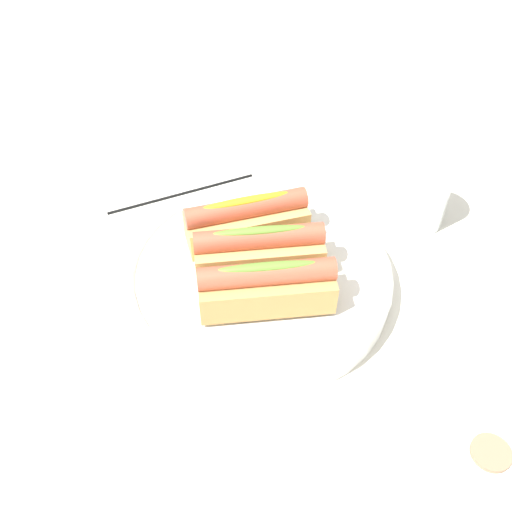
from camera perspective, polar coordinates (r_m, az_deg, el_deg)
name	(u,v)px	position (r m, az deg, el deg)	size (l,w,h in m)	color
ground_plane	(254,278)	(0.74, -0.21, -2.16)	(2.40, 2.40, 0.00)	silver
serving_bowl	(256,277)	(0.71, 0.00, -2.03)	(0.32, 0.32, 0.04)	white
hotdog_front	(247,220)	(0.72, -0.93, 3.52)	(0.16, 0.07, 0.06)	tan
hotdog_back	(256,251)	(0.68, 0.00, 0.46)	(0.16, 0.10, 0.06)	tan
hotdog_side	(267,286)	(0.64, 1.04, -2.96)	(0.16, 0.10, 0.06)	tan
water_glass	(422,199)	(0.82, 15.90, 5.39)	(0.07, 0.07, 0.09)	white
paper_towel_roll	(468,489)	(0.55, 19.96, -20.58)	(0.11, 0.11, 0.13)	white
chopstick_near	(182,193)	(0.86, -7.24, 6.13)	(0.01, 0.01, 0.22)	black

